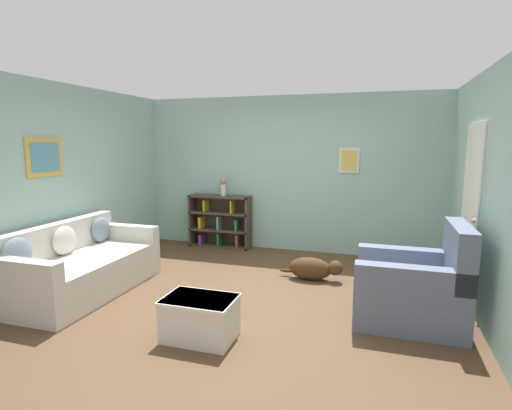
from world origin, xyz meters
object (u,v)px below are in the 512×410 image
Objects in this scene: couch at (80,267)px; bookshelf at (220,222)px; coffee_table at (200,317)px; vase at (223,186)px; recliner_chair at (416,288)px; dog at (313,268)px.

bookshelf is at bearing 72.21° from couch.
vase is (-1.03, 3.17, 0.88)m from coffee_table.
recliner_chair reaches higher than coffee_table.
bookshelf is at bearing 144.13° from recliner_chair.
bookshelf reaches higher than coffee_table.
recliner_chair is (3.06, -2.21, -0.09)m from bookshelf.
couch is at bearing -154.28° from dog.
bookshelf reaches higher than dog.
recliner_chair reaches higher than dog.
vase is (0.89, 2.52, 0.78)m from couch.
coffee_table is (-1.95, -0.98, -0.14)m from recliner_chair.
couch is 2.03m from coffee_table.
coffee_table is (1.92, -0.66, -0.10)m from couch.
recliner_chair is 2.19m from coffee_table.
bookshelf reaches higher than couch.
bookshelf is 1.03× the size of recliner_chair.
couch is at bearing -109.43° from vase.
bookshelf is 3.39m from coffee_table.
dog is (0.75, 1.94, -0.06)m from coffee_table.
dog is at bearing 25.72° from couch.
couch is 2.23× the size of dog.
recliner_chair is 3.43× the size of vase.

